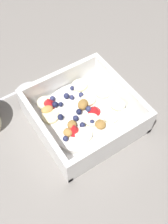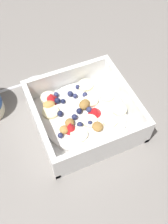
% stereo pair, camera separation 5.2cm
% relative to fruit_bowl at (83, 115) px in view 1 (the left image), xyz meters
% --- Properties ---
extents(ground_plane, '(2.40, 2.40, 0.00)m').
position_rel_fruit_bowl_xyz_m(ground_plane, '(0.01, 0.01, -0.02)').
color(ground_plane, gray).
extents(fruit_bowl, '(0.19, 0.19, 0.07)m').
position_rel_fruit_bowl_xyz_m(fruit_bowl, '(0.00, 0.00, 0.00)').
color(fruit_bowl, white).
rests_on(fruit_bowl, ground).
extents(spoon, '(0.03, 0.17, 0.01)m').
position_rel_fruit_bowl_xyz_m(spoon, '(0.15, 0.09, -0.02)').
color(spoon, silver).
rests_on(spoon, ground).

